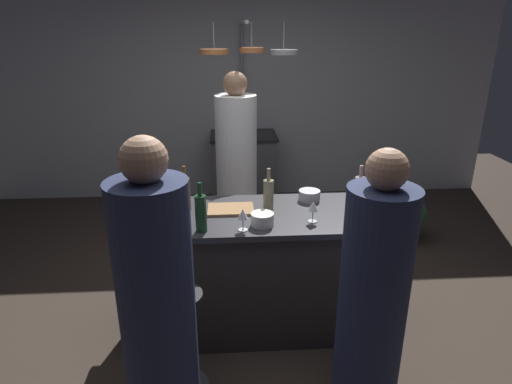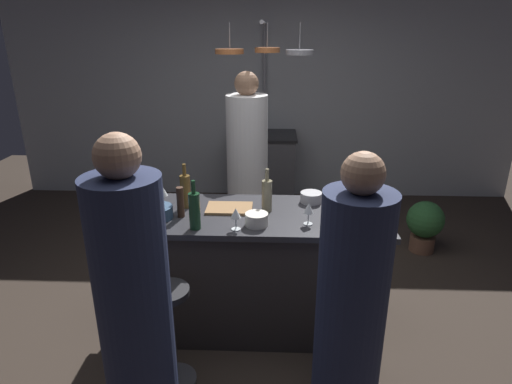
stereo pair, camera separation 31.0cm
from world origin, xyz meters
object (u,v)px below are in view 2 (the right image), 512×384
(chef, at_px, (247,176))
(guest_right, at_px, (350,322))
(wine_bottle_dark, at_px, (153,209))
(bar_stool_left, at_px, (170,332))
(wine_bottle_white, at_px, (267,195))
(mixing_bowl_ceramic, at_px, (257,219))
(pepper_mill, at_px, (180,202))
(wine_bottle_rose, at_px, (361,195))
(stove_range, at_px, (263,169))
(wine_glass_near_left_guest, at_px, (236,214))
(wine_glass_near_right_guest, at_px, (163,192))
(cutting_board, at_px, (229,208))
(guest_left, at_px, (136,316))
(wine_bottle_amber, at_px, (185,191))
(mixing_bowl_steel, at_px, (311,197))
(potted_plant, at_px, (425,223))
(wine_bottle_green, at_px, (195,210))
(wine_glass_by_chef, at_px, (309,209))
(bar_stool_right, at_px, (349,337))

(chef, xyz_separation_m, guest_right, (0.62, -2.04, -0.07))
(wine_bottle_dark, bearing_deg, bar_stool_left, -68.04)
(wine_bottle_white, xyz_separation_m, mixing_bowl_ceramic, (-0.06, -0.24, -0.08))
(mixing_bowl_ceramic, bearing_deg, pepper_mill, 166.93)
(chef, relative_size, wine_bottle_rose, 5.70)
(stove_range, relative_size, wine_glass_near_left_guest, 6.10)
(bar_stool_left, xyz_separation_m, wine_glass_near_right_guest, (-0.17, 0.72, 0.63))
(cutting_board, height_order, wine_bottle_white, wine_bottle_white)
(chef, xyz_separation_m, mixing_bowl_ceramic, (0.14, -1.27, 0.13))
(guest_left, relative_size, wine_bottle_amber, 5.29)
(chef, distance_m, mixing_bowl_steel, 1.00)
(wine_glass_near_right_guest, bearing_deg, potted_plant, 26.00)
(cutting_board, relative_size, wine_glass_near_left_guest, 2.19)
(wine_glass_near_right_guest, distance_m, wine_glass_near_left_guest, 0.66)
(potted_plant, bearing_deg, mixing_bowl_steel, -141.00)
(mixing_bowl_steel, bearing_deg, pepper_mill, -161.44)
(pepper_mill, height_order, wine_bottle_green, wine_bottle_green)
(wine_glass_near_right_guest, height_order, mixing_bowl_ceramic, wine_glass_near_right_guest)
(potted_plant, distance_m, wine_glass_near_right_guest, 2.63)
(stove_range, bearing_deg, wine_glass_by_chef, -82.35)
(wine_bottle_green, distance_m, mixing_bowl_ceramic, 0.40)
(wine_bottle_rose, distance_m, wine_bottle_dark, 1.40)
(stove_range, relative_size, bar_stool_left, 1.31)
(wine_bottle_dark, height_order, mixing_bowl_ceramic, wine_bottle_dark)
(wine_bottle_dark, bearing_deg, guest_left, -82.82)
(wine_glass_near_right_guest, xyz_separation_m, mixing_bowl_ceramic, (0.68, -0.30, -0.06))
(wine_glass_by_chef, bearing_deg, mixing_bowl_ceramic, -174.92)
(wine_glass_near_left_guest, distance_m, mixing_bowl_steel, 0.71)
(cutting_board, distance_m, wine_glass_near_right_guest, 0.49)
(chef, distance_m, wine_glass_by_chef, 1.34)
(bar_stool_left, height_order, wine_glass_near_right_guest, wine_glass_near_right_guest)
(bar_stool_left, xyz_separation_m, potted_plant, (2.11, 1.83, -0.08))
(guest_left, distance_m, wine_glass_near_right_guest, 1.14)
(potted_plant, bearing_deg, guest_right, -117.15)
(wine_bottle_white, bearing_deg, wine_bottle_amber, 175.44)
(bar_stool_left, xyz_separation_m, guest_left, (-0.05, -0.39, 0.41))
(stove_range, relative_size, cutting_board, 2.78)
(wine_bottle_white, bearing_deg, guest_left, -120.20)
(wine_glass_near_left_guest, bearing_deg, mixing_bowl_ceramic, 28.58)
(wine_bottle_amber, bearing_deg, wine_glass_by_chef, -17.13)
(wine_bottle_white, xyz_separation_m, wine_glass_near_right_guest, (-0.74, 0.05, -0.01))
(mixing_bowl_steel, bearing_deg, wine_glass_near_right_guest, -173.38)
(bar_stool_left, distance_m, wine_bottle_white, 1.09)
(cutting_board, relative_size, wine_glass_by_chef, 2.19)
(bar_stool_right, height_order, pepper_mill, pepper_mill)
(wine_bottle_dark, xyz_separation_m, wine_glass_by_chef, (0.99, 0.08, -0.02))
(guest_right, xyz_separation_m, wine_bottle_white, (-0.43, 1.01, 0.27))
(pepper_mill, xyz_separation_m, mixing_bowl_steel, (0.90, 0.30, -0.07))
(wine_bottle_green, bearing_deg, guest_left, -102.61)
(wine_bottle_white, height_order, mixing_bowl_steel, wine_bottle_white)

